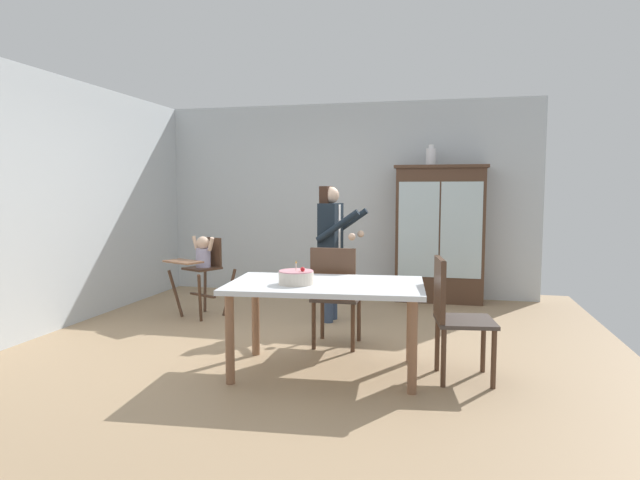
{
  "coord_description": "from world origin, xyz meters",
  "views": [
    {
      "loc": [
        1.38,
        -4.89,
        1.49
      ],
      "look_at": [
        0.09,
        0.7,
        0.95
      ],
      "focal_mm": 30.03,
      "sensor_mm": 36.0,
      "label": 1
    }
  ],
  "objects_px": {
    "ceramic_vase": "(431,156)",
    "dining_chair_far_side": "(335,290)",
    "adult_person": "(331,236)",
    "birthday_cake": "(296,277)",
    "dining_chair_right_end": "(452,310)",
    "china_cabinet": "(440,233)",
    "high_chair_with_toddler": "(202,261)",
    "dining_table": "(326,294)"
  },
  "relations": [
    {
      "from": "china_cabinet",
      "to": "dining_chair_right_end",
      "type": "relative_size",
      "value": 1.89
    },
    {
      "from": "high_chair_with_toddler",
      "to": "adult_person",
      "type": "height_order",
      "value": "adult_person"
    },
    {
      "from": "adult_person",
      "to": "dining_chair_far_side",
      "type": "height_order",
      "value": "adult_person"
    },
    {
      "from": "dining_chair_far_side",
      "to": "dining_table",
      "type": "bearing_deg",
      "value": 94.89
    },
    {
      "from": "ceramic_vase",
      "to": "high_chair_with_toddler",
      "type": "xyz_separation_m",
      "value": [
        -2.57,
        -1.52,
        -1.28
      ]
    },
    {
      "from": "adult_person",
      "to": "birthday_cake",
      "type": "relative_size",
      "value": 5.47
    },
    {
      "from": "high_chair_with_toddler",
      "to": "dining_table",
      "type": "distance_m",
      "value": 2.41
    },
    {
      "from": "high_chair_with_toddler",
      "to": "dining_chair_right_end",
      "type": "bearing_deg",
      "value": -3.04
    },
    {
      "from": "adult_person",
      "to": "dining_chair_right_end",
      "type": "distance_m",
      "value": 2.13
    },
    {
      "from": "dining_table",
      "to": "birthday_cake",
      "type": "distance_m",
      "value": 0.28
    },
    {
      "from": "birthday_cake",
      "to": "dining_chair_far_side",
      "type": "height_order",
      "value": "dining_chair_far_side"
    },
    {
      "from": "ceramic_vase",
      "to": "dining_chair_far_side",
      "type": "bearing_deg",
      "value": -108.25
    },
    {
      "from": "dining_chair_right_end",
      "to": "ceramic_vase",
      "type": "bearing_deg",
      "value": -2.91
    },
    {
      "from": "china_cabinet",
      "to": "adult_person",
      "type": "height_order",
      "value": "china_cabinet"
    },
    {
      "from": "birthday_cake",
      "to": "dining_chair_far_side",
      "type": "distance_m",
      "value": 0.83
    },
    {
      "from": "china_cabinet",
      "to": "birthday_cake",
      "type": "relative_size",
      "value": 6.47
    },
    {
      "from": "dining_table",
      "to": "dining_chair_far_side",
      "type": "relative_size",
      "value": 1.69
    },
    {
      "from": "high_chair_with_toddler",
      "to": "dining_chair_right_end",
      "type": "height_order",
      "value": "dining_chair_right_end"
    },
    {
      "from": "china_cabinet",
      "to": "dining_chair_right_end",
      "type": "bearing_deg",
      "value": -87.64
    },
    {
      "from": "birthday_cake",
      "to": "ceramic_vase",
      "type": "bearing_deg",
      "value": 73.35
    },
    {
      "from": "birthday_cake",
      "to": "dining_chair_right_end",
      "type": "height_order",
      "value": "dining_chair_right_end"
    },
    {
      "from": "high_chair_with_toddler",
      "to": "dining_chair_far_side",
      "type": "height_order",
      "value": "dining_chair_far_side"
    },
    {
      "from": "high_chair_with_toddler",
      "to": "adult_person",
      "type": "bearing_deg",
      "value": 29.84
    },
    {
      "from": "china_cabinet",
      "to": "ceramic_vase",
      "type": "relative_size",
      "value": 6.71
    },
    {
      "from": "high_chair_with_toddler",
      "to": "dining_chair_far_side",
      "type": "relative_size",
      "value": 0.99
    },
    {
      "from": "ceramic_vase",
      "to": "high_chair_with_toddler",
      "type": "height_order",
      "value": "ceramic_vase"
    },
    {
      "from": "china_cabinet",
      "to": "adult_person",
      "type": "bearing_deg",
      "value": -130.45
    },
    {
      "from": "high_chair_with_toddler",
      "to": "dining_chair_right_end",
      "type": "relative_size",
      "value": 0.99
    },
    {
      "from": "china_cabinet",
      "to": "dining_chair_far_side",
      "type": "xyz_separation_m",
      "value": [
        -0.93,
        -2.42,
        -0.36
      ]
    },
    {
      "from": "high_chair_with_toddler",
      "to": "adult_person",
      "type": "xyz_separation_m",
      "value": [
        1.52,
        0.13,
        0.31
      ]
    },
    {
      "from": "adult_person",
      "to": "dining_table",
      "type": "distance_m",
      "value": 1.76
    },
    {
      "from": "ceramic_vase",
      "to": "birthday_cake",
      "type": "height_order",
      "value": "ceramic_vase"
    },
    {
      "from": "high_chair_with_toddler",
      "to": "dining_chair_far_side",
      "type": "distance_m",
      "value": 1.99
    },
    {
      "from": "china_cabinet",
      "to": "dining_table",
      "type": "bearing_deg",
      "value": -105.74
    },
    {
      "from": "ceramic_vase",
      "to": "adult_person",
      "type": "relative_size",
      "value": 0.18
    },
    {
      "from": "ceramic_vase",
      "to": "dining_chair_far_side",
      "type": "distance_m",
      "value": 2.9
    },
    {
      "from": "adult_person",
      "to": "dining_chair_right_end",
      "type": "relative_size",
      "value": 1.59
    },
    {
      "from": "adult_person",
      "to": "birthday_cake",
      "type": "xyz_separation_m",
      "value": [
        0.09,
        -1.81,
        -0.17
      ]
    },
    {
      "from": "birthday_cake",
      "to": "dining_chair_far_side",
      "type": "xyz_separation_m",
      "value": [
        0.16,
        0.78,
        -0.24
      ]
    },
    {
      "from": "dining_chair_far_side",
      "to": "dining_chair_right_end",
      "type": "bearing_deg",
      "value": 150.1
    },
    {
      "from": "ceramic_vase",
      "to": "dining_chair_far_side",
      "type": "xyz_separation_m",
      "value": [
        -0.8,
        -2.42,
        -1.37
      ]
    },
    {
      "from": "ceramic_vase",
      "to": "birthday_cake",
      "type": "distance_m",
      "value": 3.53
    }
  ]
}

